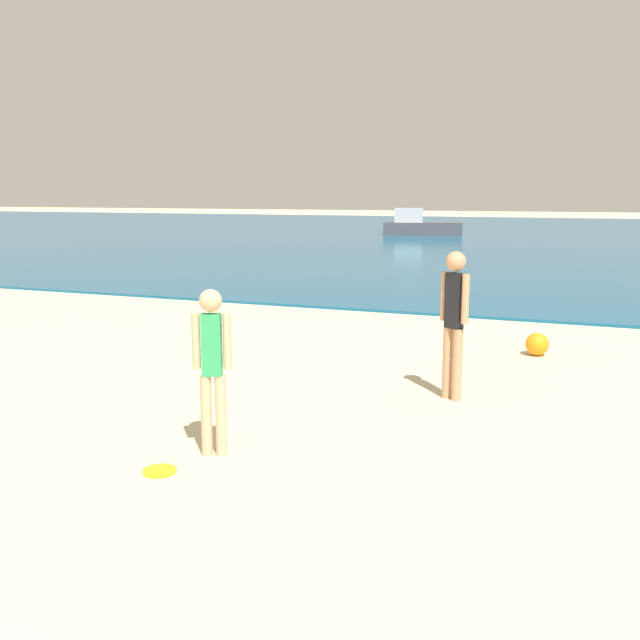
{
  "coord_description": "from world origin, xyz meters",
  "views": [
    {
      "loc": [
        3.25,
        -0.08,
        2.44
      ],
      "look_at": [
        0.0,
        8.18,
        0.84
      ],
      "focal_mm": 39.46,
      "sensor_mm": 36.0,
      "label": 1
    }
  ],
  "objects_px": {
    "frisbee": "(160,471)",
    "person_distant": "(454,316)",
    "boat_far": "(419,226)",
    "beach_ball": "(537,344)",
    "person_standing": "(212,362)"
  },
  "relations": [
    {
      "from": "person_distant",
      "to": "person_standing",
      "type": "bearing_deg",
      "value": -92.73
    },
    {
      "from": "frisbee",
      "to": "person_distant",
      "type": "xyz_separation_m",
      "value": [
        1.97,
        3.21,
        1.0
      ]
    },
    {
      "from": "frisbee",
      "to": "boat_far",
      "type": "bearing_deg",
      "value": 99.93
    },
    {
      "from": "person_standing",
      "to": "beach_ball",
      "type": "distance_m",
      "value": 6.02
    },
    {
      "from": "frisbee",
      "to": "beach_ball",
      "type": "relative_size",
      "value": 0.85
    },
    {
      "from": "person_standing",
      "to": "boat_far",
      "type": "height_order",
      "value": "boat_far"
    },
    {
      "from": "frisbee",
      "to": "beach_ball",
      "type": "xyz_separation_m",
      "value": [
        2.73,
        5.98,
        0.16
      ]
    },
    {
      "from": "person_standing",
      "to": "frisbee",
      "type": "distance_m",
      "value": 1.07
    },
    {
      "from": "frisbee",
      "to": "beach_ball",
      "type": "distance_m",
      "value": 6.58
    },
    {
      "from": "person_distant",
      "to": "beach_ball",
      "type": "bearing_deg",
      "value": 104.84
    },
    {
      "from": "frisbee",
      "to": "boat_far",
      "type": "relative_size",
      "value": 0.06
    },
    {
      "from": "person_standing",
      "to": "boat_far",
      "type": "relative_size",
      "value": 0.34
    },
    {
      "from": "person_distant",
      "to": "boat_far",
      "type": "height_order",
      "value": "person_distant"
    },
    {
      "from": "boat_far",
      "to": "frisbee",
      "type": "bearing_deg",
      "value": -93.94
    },
    {
      "from": "person_standing",
      "to": "frisbee",
      "type": "height_order",
      "value": "person_standing"
    }
  ]
}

